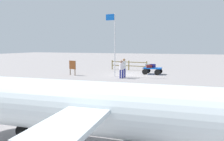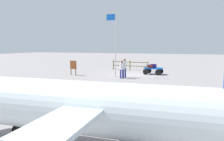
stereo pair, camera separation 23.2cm
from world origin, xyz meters
The scene contains 11 objects.
ground_plane centered at (0.00, 0.00, 0.00)m, with size 120.00×120.00×0.00m, color gray.
luggage_cart centered at (-1.96, -0.91, 0.48)m, with size 1.93×1.40×0.68m.
suitcase_dark centered at (-1.67, -0.74, 0.83)m, with size 0.63×0.48×0.28m.
suitcase_navy centered at (-2.00, -1.03, 0.87)m, with size 0.56×0.43×0.37m.
suitcase_grey centered at (-1.49, -1.38, 0.86)m, with size 0.63×0.39×0.36m.
worker_lead centered at (0.11, 2.41, 1.05)m, with size 0.50×0.50×1.78m.
worker_trailing centered at (0.19, 2.94, 0.97)m, with size 0.50×0.50×1.63m.
airplane_near centered at (-2.98, 16.34, 1.21)m, with size 9.04×5.74×3.16m.
flagpole centered at (1.25, 1.99, 3.51)m, with size 0.96×0.11×6.00m.
signboard centered at (5.43, 2.55, 0.93)m, with size 0.87×0.36×1.46m.
wooden_fence centered at (1.34, -3.82, 0.67)m, with size 4.55×0.55×1.15m.
Camera 2 is at (-5.86, 21.80, 2.95)m, focal length 35.37 mm.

